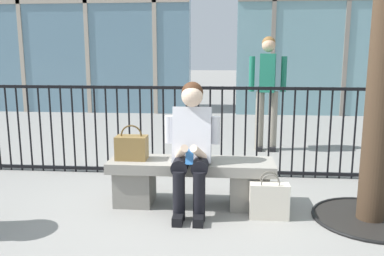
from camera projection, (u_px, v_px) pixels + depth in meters
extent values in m
plane|color=gray|center=(191.00, 204.00, 3.97)|extent=(60.00, 60.00, 0.00)
cube|color=gray|center=(191.00, 165.00, 3.90)|extent=(1.60, 0.44, 0.10)
cube|color=gray|center=(135.00, 186.00, 3.99)|extent=(0.36, 0.37, 0.35)
cube|color=gray|center=(249.00, 189.00, 3.89)|extent=(0.36, 0.37, 0.35)
cylinder|color=black|center=(181.00, 163.00, 3.72)|extent=(0.15, 0.40, 0.15)
cylinder|color=black|center=(179.00, 196.00, 3.57)|extent=(0.11, 0.11, 0.45)
cube|color=black|center=(178.00, 218.00, 3.54)|extent=(0.09, 0.22, 0.08)
cylinder|color=black|center=(201.00, 164.00, 3.70)|extent=(0.15, 0.40, 0.15)
cylinder|color=black|center=(199.00, 197.00, 3.55)|extent=(0.11, 0.11, 0.45)
cube|color=black|center=(199.00, 219.00, 3.53)|extent=(0.09, 0.22, 0.08)
cube|color=silver|center=(192.00, 135.00, 3.80)|extent=(0.36, 0.30, 0.55)
cylinder|color=silver|center=(169.00, 129.00, 3.81)|extent=(0.08, 0.08, 0.26)
cylinder|color=beige|center=(181.00, 153.00, 3.62)|extent=(0.16, 0.28, 0.20)
cylinder|color=silver|center=(216.00, 130.00, 3.77)|extent=(0.08, 0.08, 0.26)
cylinder|color=beige|center=(199.00, 153.00, 3.60)|extent=(0.16, 0.28, 0.20)
cube|color=#2D6BB7|center=(190.00, 157.00, 3.55)|extent=(0.07, 0.10, 0.13)
sphere|color=beige|center=(192.00, 96.00, 3.71)|extent=(0.20, 0.20, 0.20)
sphere|color=#472816|center=(192.00, 93.00, 3.74)|extent=(0.20, 0.20, 0.20)
cube|color=olive|center=(132.00, 148.00, 3.91)|extent=(0.30, 0.18, 0.23)
torus|color=brown|center=(131.00, 136.00, 3.89)|extent=(0.21, 0.02, 0.21)
cube|color=beige|center=(269.00, 201.00, 3.62)|extent=(0.35, 0.14, 0.32)
torus|color=slate|center=(270.00, 183.00, 3.54)|extent=(0.17, 0.01, 0.17)
torus|color=slate|center=(269.00, 180.00, 3.63)|extent=(0.17, 0.01, 0.17)
cylinder|color=gray|center=(259.00, 121.00, 6.12)|extent=(0.13, 0.13, 0.90)
cube|color=black|center=(259.00, 148.00, 6.16)|extent=(0.09, 0.22, 0.06)
cylinder|color=gray|center=(273.00, 121.00, 6.10)|extent=(0.13, 0.13, 0.90)
cube|color=black|center=(272.00, 149.00, 6.14)|extent=(0.09, 0.22, 0.06)
cube|color=#1E7259|center=(268.00, 73.00, 5.98)|extent=(0.27, 0.41, 0.56)
cylinder|color=#1E7259|center=(252.00, 74.00, 6.00)|extent=(0.08, 0.08, 0.52)
cylinder|color=#1E7259|center=(284.00, 74.00, 5.96)|extent=(0.08, 0.08, 0.52)
sphere|color=#DBAD89|center=(269.00, 45.00, 5.90)|extent=(0.20, 0.20, 0.20)
sphere|color=olive|center=(269.00, 43.00, 5.92)|extent=(0.20, 0.20, 0.20)
cylinder|color=black|center=(8.00, 128.00, 5.03)|extent=(0.02, 0.02, 1.09)
cylinder|color=black|center=(19.00, 128.00, 5.02)|extent=(0.02, 0.02, 1.09)
cylinder|color=black|center=(30.00, 129.00, 5.01)|extent=(0.02, 0.02, 1.09)
cylinder|color=black|center=(41.00, 129.00, 5.00)|extent=(0.02, 0.02, 1.09)
cylinder|color=black|center=(51.00, 129.00, 4.99)|extent=(0.02, 0.02, 1.09)
cylinder|color=black|center=(62.00, 129.00, 4.97)|extent=(0.02, 0.02, 1.09)
cylinder|color=black|center=(73.00, 129.00, 4.96)|extent=(0.02, 0.02, 1.09)
cylinder|color=black|center=(85.00, 129.00, 4.95)|extent=(0.02, 0.02, 1.09)
cylinder|color=black|center=(96.00, 130.00, 4.94)|extent=(0.02, 0.02, 1.09)
cylinder|color=black|center=(107.00, 130.00, 4.93)|extent=(0.02, 0.02, 1.09)
cylinder|color=black|center=(118.00, 130.00, 4.92)|extent=(0.02, 0.02, 1.09)
cylinder|color=black|center=(129.00, 130.00, 4.90)|extent=(0.02, 0.02, 1.09)
cylinder|color=black|center=(141.00, 130.00, 4.89)|extent=(0.02, 0.02, 1.09)
cylinder|color=black|center=(152.00, 131.00, 4.88)|extent=(0.02, 0.02, 1.09)
cylinder|color=black|center=(164.00, 131.00, 4.87)|extent=(0.02, 0.02, 1.09)
cylinder|color=black|center=(175.00, 131.00, 4.86)|extent=(0.02, 0.02, 1.09)
cylinder|color=black|center=(187.00, 131.00, 4.84)|extent=(0.02, 0.02, 1.09)
cylinder|color=black|center=(198.00, 131.00, 4.83)|extent=(0.02, 0.02, 1.09)
cylinder|color=black|center=(210.00, 132.00, 4.82)|extent=(0.02, 0.02, 1.09)
cylinder|color=black|center=(222.00, 132.00, 4.81)|extent=(0.02, 0.02, 1.09)
cylinder|color=black|center=(233.00, 132.00, 4.80)|extent=(0.02, 0.02, 1.09)
cylinder|color=black|center=(245.00, 132.00, 4.79)|extent=(0.02, 0.02, 1.09)
cylinder|color=black|center=(257.00, 132.00, 4.77)|extent=(0.02, 0.02, 1.09)
cylinder|color=black|center=(269.00, 133.00, 4.76)|extent=(0.02, 0.02, 1.09)
cylinder|color=black|center=(281.00, 133.00, 4.75)|extent=(0.02, 0.02, 1.09)
cylinder|color=black|center=(293.00, 133.00, 4.74)|extent=(0.02, 0.02, 1.09)
cylinder|color=black|center=(305.00, 133.00, 4.73)|extent=(0.02, 0.02, 1.09)
cylinder|color=black|center=(318.00, 133.00, 4.71)|extent=(0.02, 0.02, 1.09)
cylinder|color=black|center=(330.00, 134.00, 4.70)|extent=(0.02, 0.02, 1.09)
cylinder|color=black|center=(342.00, 134.00, 4.69)|extent=(0.02, 0.02, 1.09)
cylinder|color=black|center=(355.00, 134.00, 4.68)|extent=(0.02, 0.02, 1.09)
cylinder|color=black|center=(367.00, 134.00, 4.67)|extent=(0.02, 0.02, 1.09)
cylinder|color=black|center=(380.00, 134.00, 4.66)|extent=(0.02, 0.02, 1.09)
cube|color=black|center=(198.00, 171.00, 4.92)|extent=(9.00, 0.04, 0.04)
cube|color=black|center=(198.00, 88.00, 4.74)|extent=(9.00, 0.04, 0.04)
cylinder|color=black|center=(369.00, 219.00, 3.62)|extent=(0.98, 0.98, 0.01)
torus|color=black|center=(370.00, 218.00, 3.61)|extent=(1.01, 1.01, 0.03)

